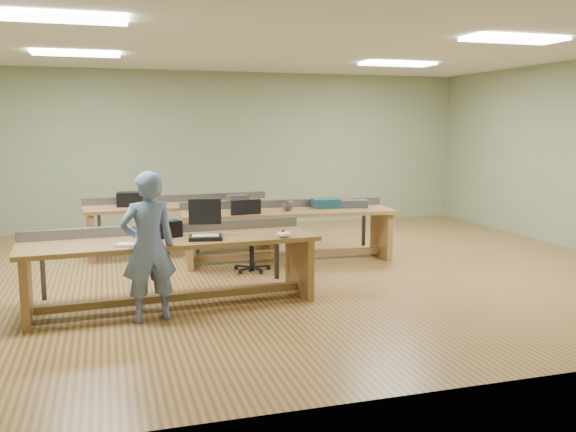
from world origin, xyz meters
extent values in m
plane|color=olive|center=(0.00, 0.00, 0.00)|extent=(10.00, 10.00, 0.00)
plane|color=silver|center=(0.00, 0.00, 3.00)|extent=(10.00, 10.00, 0.00)
cube|color=gray|center=(0.00, 4.00, 1.50)|extent=(10.00, 0.04, 3.00)
cube|color=gray|center=(0.00, -4.00, 1.50)|extent=(10.00, 0.04, 3.00)
cube|color=white|center=(-2.50, -1.50, 2.97)|extent=(1.20, 0.50, 0.03)
cube|color=white|center=(-2.50, 1.50, 2.97)|extent=(1.20, 0.50, 0.03)
cube|color=white|center=(2.50, -1.50, 2.97)|extent=(1.20, 0.50, 0.03)
cube|color=white|center=(2.50, 1.50, 2.97)|extent=(1.20, 0.50, 0.03)
cube|color=olive|center=(-1.51, -1.24, 0.72)|extent=(3.21, 1.04, 0.05)
cube|color=olive|center=(-2.99, -1.33, 0.35)|extent=(0.13, 0.75, 0.70)
cube|color=olive|center=(-0.04, -1.14, 0.35)|extent=(0.13, 0.75, 0.70)
cube|color=olive|center=(-1.51, -1.24, 0.10)|extent=(2.86, 0.28, 0.08)
cube|color=#5A5C63|center=(-1.54, -0.86, 0.81)|extent=(3.16, 0.28, 0.11)
cube|color=olive|center=(0.34, 0.57, 0.72)|extent=(3.13, 1.03, 0.05)
cube|color=olive|center=(-1.09, 0.67, 0.35)|extent=(0.13, 0.73, 0.70)
cube|color=olive|center=(1.78, 0.47, 0.35)|extent=(0.13, 0.73, 0.70)
cube|color=olive|center=(0.34, 0.57, 0.10)|extent=(2.78, 0.29, 0.08)
cube|color=#5A5C63|center=(0.37, 0.94, 0.81)|extent=(3.08, 0.29, 0.11)
cube|color=olive|center=(-1.05, 1.70, 0.72)|extent=(3.00, 1.00, 0.05)
cube|color=olive|center=(-2.42, 1.60, 0.35)|extent=(0.13, 0.69, 0.70)
cube|color=olive|center=(0.32, 1.80, 0.35)|extent=(0.13, 0.69, 0.70)
cube|color=olive|center=(-1.05, 1.70, 0.10)|extent=(2.65, 0.29, 0.08)
cube|color=#5A5C63|center=(-1.08, 2.05, 0.81)|extent=(2.95, 0.29, 0.11)
imported|color=slate|center=(-1.79, -1.69, 0.76)|extent=(0.62, 0.46, 1.53)
cube|color=black|center=(-1.17, -1.36, 0.77)|extent=(0.40, 0.34, 0.04)
cube|color=black|center=(-1.15, -1.22, 1.03)|extent=(0.35, 0.07, 0.28)
cube|color=silver|center=(-1.88, -1.56, 0.76)|extent=(0.49, 0.32, 0.03)
ellipsoid|color=white|center=(-0.33, -1.48, 0.79)|extent=(0.21, 0.22, 0.07)
cube|color=black|center=(-1.54, -1.12, 0.84)|extent=(0.31, 0.26, 0.18)
cylinder|color=black|center=(-0.31, 0.12, 0.24)|extent=(0.06, 0.06, 0.47)
cube|color=black|center=(-0.31, 0.12, 0.49)|extent=(0.51, 0.51, 0.06)
cube|color=black|center=(-0.34, 0.33, 0.75)|extent=(0.43, 0.11, 0.41)
cylinder|color=black|center=(-0.31, 0.12, 0.03)|extent=(0.58, 0.58, 0.06)
cube|color=#13373E|center=(0.96, 0.68, 0.82)|extent=(0.40, 0.31, 0.13)
cube|color=#343436|center=(1.37, 0.61, 0.81)|extent=(0.47, 0.35, 0.11)
imported|color=#343436|center=(0.32, 0.52, 0.80)|extent=(0.16, 0.16, 0.11)
cylinder|color=silver|center=(0.40, 0.65, 0.81)|extent=(0.08, 0.08, 0.12)
cube|color=black|center=(-1.83, 1.69, 0.86)|extent=(0.42, 0.33, 0.22)
cube|color=#343436|center=(-0.19, 1.60, 0.81)|extent=(0.35, 0.28, 0.13)
camera|label=1|loc=(-2.17, -7.81, 1.96)|focal=38.00mm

